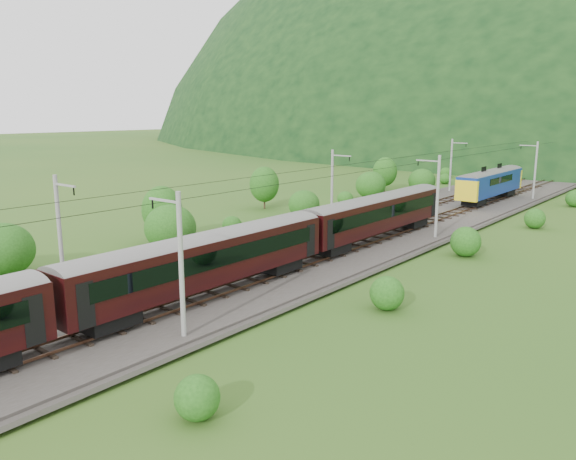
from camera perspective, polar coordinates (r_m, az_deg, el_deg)
The scene contains 14 objects.
ground at distance 36.65m, azimuth -16.88°, elevation -8.31°, with size 600.00×600.00×0.00m, color #2A581B.
railbed at distance 42.61m, azimuth -5.70°, elevation -4.77°, with size 14.00×220.00×0.30m, color #38332D.
track_left at distance 44.22m, azimuth -7.92°, elevation -3.91°, with size 2.40×220.00×0.27m.
track_right at distance 40.96m, azimuth -3.31°, elevation -5.10°, with size 2.40×220.00×0.27m.
catenary_left at distance 62.23m, azimuth 4.55°, elevation 4.65°, with size 2.54×192.28×8.00m.
catenary_right at distance 56.26m, azimuth 14.88°, elevation 3.51°, with size 2.54×192.28×8.00m.
overhead_wires at distance 41.16m, azimuth -5.90°, elevation 4.54°, with size 4.83×198.00×0.03m.
mountain_ridge at distance 352.11m, azimuth 14.30°, elevation 9.57°, with size 336.00×280.00×132.00m, color black.
train at distance 30.84m, azimuth -23.74°, elevation -5.93°, with size 2.88×136.88×5.01m.
hazard_post_near at distance 67.19m, azimuth 12.51°, elevation 1.94°, with size 0.15×0.15×1.44m, color red.
hazard_post_far at distance 65.29m, azimuth 13.00°, elevation 1.75°, with size 0.18×0.18×1.71m, color red.
signal at distance 73.41m, azimuth 12.38°, elevation 3.07°, with size 0.21×0.21×1.86m.
vegetation_left at distance 54.93m, azimuth -12.21°, elevation 1.18°, with size 13.25×148.25×6.08m.
vegetation_right at distance 26.65m, azimuth -3.30°, elevation -12.86°, with size 5.93×106.41×2.85m.
Camera 1 is at (28.91, -18.83, 12.36)m, focal length 35.00 mm.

